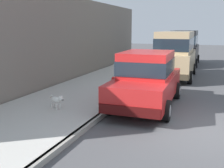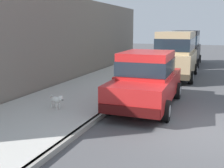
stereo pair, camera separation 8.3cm
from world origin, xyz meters
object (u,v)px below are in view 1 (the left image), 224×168
at_px(car_red_sedan, 147,79).
at_px(fire_hydrant, 113,87).
at_px(dog_white, 57,100).
at_px(car_tan_van, 175,52).
at_px(car_black_van, 184,46).

bearing_deg(car_red_sedan, fire_hydrant, 158.44).
xyz_separation_m(dog_white, fire_hydrant, (1.08, 2.35, 0.05)).
relative_size(car_tan_van, dog_white, 6.94).
distance_m(car_red_sedan, car_black_van, 11.92).
height_order(car_black_van, fire_hydrant, car_black_van).
relative_size(car_red_sedan, car_tan_van, 0.94).
xyz_separation_m(car_tan_van, car_black_van, (-0.11, 5.85, 0.00)).
distance_m(car_red_sedan, car_tan_van, 6.08).
bearing_deg(car_red_sedan, car_tan_van, 88.72).
relative_size(car_black_van, dog_white, 6.95).
bearing_deg(fire_hydrant, car_black_van, 82.62).
relative_size(dog_white, fire_hydrant, 0.98).
height_order(car_tan_van, car_black_van, same).
distance_m(car_tan_van, car_black_van, 5.85).
distance_m(car_red_sedan, dog_white, 3.13).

